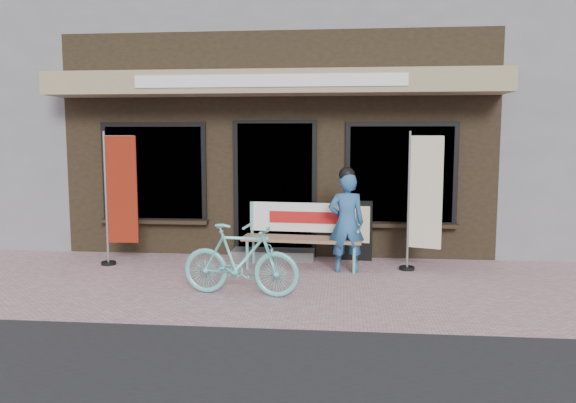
# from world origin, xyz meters

# --- Properties ---
(ground) EXTENTS (70.00, 70.00, 0.00)m
(ground) POSITION_xyz_m (0.00, 0.00, 0.00)
(ground) COLOR #B48A92
(ground) RESTS_ON ground
(storefront) EXTENTS (7.00, 6.77, 6.00)m
(storefront) POSITION_xyz_m (0.00, 4.96, 2.99)
(storefront) COLOR black
(storefront) RESTS_ON ground
(bench) EXTENTS (1.79, 0.59, 0.95)m
(bench) POSITION_xyz_m (0.51, 1.26, 0.56)
(bench) COLOR #62BFBD
(bench) RESTS_ON ground
(person) EXTENTS (0.56, 0.41, 1.52)m
(person) POSITION_xyz_m (1.15, 1.02, 0.75)
(person) COLOR #29578D
(person) RESTS_ON ground
(bicycle) EXTENTS (1.51, 0.59, 0.89)m
(bicycle) POSITION_xyz_m (-0.14, -0.33, 0.44)
(bicycle) COLOR #62BFBD
(bicycle) RESTS_ON ground
(nobori_red) EXTENTS (0.59, 0.23, 2.02)m
(nobori_red) POSITION_xyz_m (-2.25, 1.12, 1.04)
(nobori_red) COLOR gray
(nobori_red) RESTS_ON ground
(nobori_cream) EXTENTS (0.60, 0.31, 2.02)m
(nobori_cream) POSITION_xyz_m (2.23, 1.16, 1.04)
(nobori_cream) COLOR gray
(nobori_cream) RESTS_ON ground
(menu_stand) EXTENTS (0.48, 0.15, 0.94)m
(menu_stand) POSITION_xyz_m (1.32, 1.80, 0.48)
(menu_stand) COLOR black
(menu_stand) RESTS_ON ground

